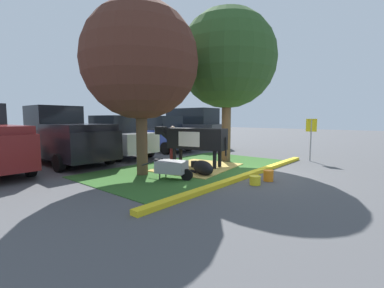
{
  "coord_description": "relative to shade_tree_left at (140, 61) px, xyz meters",
  "views": [
    {
      "loc": [
        -8.11,
        -4.62,
        1.89
      ],
      "look_at": [
        -0.45,
        1.87,
        0.9
      ],
      "focal_mm": 24.52,
      "sensor_mm": 36.0,
      "label": 1
    }
  ],
  "objects": [
    {
      "name": "ground_plane",
      "position": [
        2.6,
        -2.23,
        -3.71
      ],
      "size": [
        80.0,
        80.0,
        0.0
      ],
      "primitive_type": "plane",
      "color": "#4C4C4F"
    },
    {
      "name": "grass_island",
      "position": [
        2.04,
        -0.51,
        -3.7
      ],
      "size": [
        7.92,
        4.35,
        0.02
      ],
      "primitive_type": "cube",
      "color": "#2D5B23",
      "rests_on": "ground"
    },
    {
      "name": "curb_yellow",
      "position": [
        2.04,
        -2.84,
        -3.65
      ],
      "size": [
        9.12,
        0.24,
        0.12
      ],
      "primitive_type": "cube",
      "color": "yellow",
      "rests_on": "ground"
    },
    {
      "name": "hay_bedding",
      "position": [
        2.14,
        -0.66,
        -3.68
      ],
      "size": [
        3.51,
        2.84,
        0.04
      ],
      "primitive_type": "cube",
      "rotation": [
        0.0,
        0.0,
        0.15
      ],
      "color": "tan",
      "rests_on": "ground"
    },
    {
      "name": "shade_tree_left",
      "position": [
        0.0,
        0.0,
        0.0
      ],
      "size": [
        3.75,
        3.75,
        5.6
      ],
      "color": "#4C3823",
      "rests_on": "ground"
    },
    {
      "name": "shade_tree_right",
      "position": [
        4.08,
        -0.65,
        0.65
      ],
      "size": [
        4.13,
        4.13,
        6.44
      ],
      "color": "brown",
      "rests_on": "ground"
    },
    {
      "name": "cow_holstein",
      "position": [
        2.28,
        -0.35,
        -2.62
      ],
      "size": [
        1.18,
        3.09,
        1.54
      ],
      "color": "black",
      "rests_on": "ground"
    },
    {
      "name": "calf_lying",
      "position": [
        1.31,
        -1.52,
        -3.47
      ],
      "size": [
        0.89,
        1.31,
        0.48
      ],
      "color": "black",
      "rests_on": "ground"
    },
    {
      "name": "person_handler",
      "position": [
        2.54,
        1.07,
        -2.88
      ],
      "size": [
        0.51,
        0.34,
        1.55
      ],
      "color": "maroon",
      "rests_on": "ground"
    },
    {
      "name": "wheelbarrow",
      "position": [
        0.16,
        -1.25,
        -3.32
      ],
      "size": [
        0.99,
        1.59,
        0.63
      ],
      "color": "gray",
      "rests_on": "ground"
    },
    {
      "name": "parking_sign",
      "position": [
        6.63,
        -3.41,
        -2.39
      ],
      "size": [
        0.11,
        0.44,
        1.86
      ],
      "color": "#99999E",
      "rests_on": "ground"
    },
    {
      "name": "bucket_yellow",
      "position": [
        1.23,
        -3.48,
        -3.57
      ],
      "size": [
        0.34,
        0.34,
        0.26
      ],
      "color": "yellow",
      "rests_on": "ground"
    },
    {
      "name": "bucket_orange",
      "position": [
        1.91,
        -3.58,
        -3.54
      ],
      "size": [
        0.32,
        0.32,
        0.33
      ],
      "color": "orange",
      "rests_on": "ground"
    },
    {
      "name": "pickup_truck_black",
      "position": [
        -0.61,
        4.45,
        -2.59
      ],
      "size": [
        2.22,
        5.4,
        2.42
      ],
      "color": "black",
      "rests_on": "ground"
    },
    {
      "name": "hatchback_white",
      "position": [
        1.84,
        4.32,
        -2.72
      ],
      "size": [
        2.02,
        4.4,
        2.02
      ],
      "color": "silver",
      "rests_on": "ground"
    },
    {
      "name": "sedan_blue",
      "position": [
        4.9,
        4.46,
        -2.72
      ],
      "size": [
        2.02,
        4.4,
        2.02
      ],
      "color": "navy",
      "rests_on": "ground"
    },
    {
      "name": "suv_dark_grey",
      "position": [
        7.63,
        4.28,
        -2.44
      ],
      "size": [
        2.12,
        4.6,
        2.52
      ],
      "color": "#3D3D42",
      "rests_on": "ground"
    }
  ]
}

